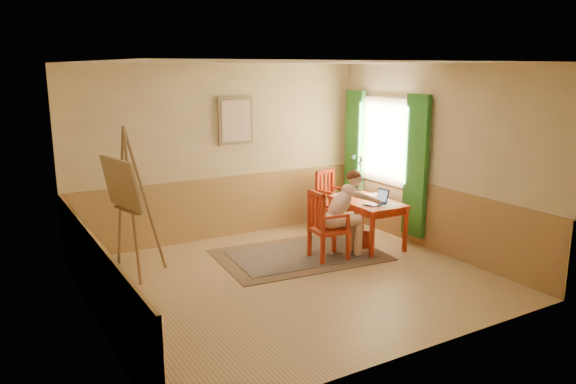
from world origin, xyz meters
TOP-DOWN VIEW (x-y plane):
  - room at (0.00, 0.00)m, footprint 5.04×4.54m
  - wainscot at (0.00, 0.80)m, footprint 5.00×4.50m
  - window at (2.42, 1.10)m, footprint 0.12×2.01m
  - wall_portrait at (0.25, 2.20)m, footprint 0.60×0.05m
  - rug at (0.58, 0.76)m, footprint 2.54×1.82m
  - table at (1.75, 0.66)m, footprint 0.76×1.22m
  - chair_left at (0.81, 0.42)m, footprint 0.51×0.49m
  - chair_back at (1.82, 1.73)m, footprint 0.54×0.55m
  - figure at (1.13, 0.41)m, footprint 0.97×0.44m
  - laptop at (1.74, 0.41)m, footprint 0.38×0.26m
  - papers at (1.87, 0.73)m, footprint 0.73×1.23m
  - vase at (2.07, 1.30)m, footprint 0.21×0.30m
  - wastebasket at (1.56, 0.50)m, footprint 0.28×0.28m
  - easel at (-1.83, 1.17)m, footprint 0.75×0.91m

SIDE VIEW (x-z plane):
  - rug at x=0.58m, z-range 0.00..0.02m
  - wastebasket at x=1.56m, z-range 0.00..0.27m
  - wainscot at x=0.00m, z-range 0.00..1.00m
  - chair_back at x=1.82m, z-range 0.00..1.01m
  - chair_left at x=0.81m, z-range 0.00..1.03m
  - table at x=1.75m, z-range 0.27..0.99m
  - figure at x=1.13m, z-range 0.07..1.36m
  - papers at x=1.87m, z-range 0.72..0.73m
  - laptop at x=1.74m, z-range 0.66..0.87m
  - vase at x=2.07m, z-range 0.69..1.29m
  - easel at x=-1.83m, z-range 0.19..2.21m
  - window at x=2.42m, z-range 0.25..2.45m
  - room at x=0.00m, z-range -0.02..2.82m
  - wall_portrait at x=0.25m, z-range 1.52..2.28m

